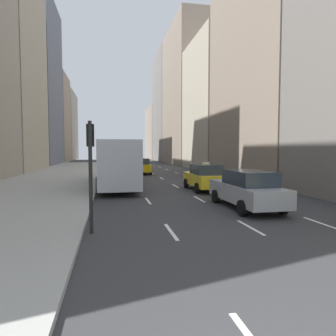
{
  "coord_description": "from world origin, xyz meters",
  "views": [
    {
      "loc": [
        -2.14,
        -1.46,
        2.7
      ],
      "look_at": [
        1.13,
        15.34,
        1.63
      ],
      "focal_mm": 32.0,
      "sensor_mm": 36.0,
      "label": 1
    }
  ],
  "objects": [
    {
      "name": "taxi_third",
      "position": [
        4.0,
        17.33,
        0.88
      ],
      "size": [
        2.02,
        4.4,
        1.87
      ],
      "color": "yellow",
      "rests_on": "ground"
    },
    {
      "name": "sidewalk_left",
      "position": [
        -7.0,
        27.0,
        0.07
      ],
      "size": [
        8.0,
        66.0,
        0.15
      ],
      "primitive_type": "cube",
      "color": "#9E9E99",
      "rests_on": "ground"
    },
    {
      "name": "city_bus",
      "position": [
        -1.61,
        20.78,
        1.79
      ],
      "size": [
        2.8,
        11.61,
        3.25
      ],
      "color": "#B7BCC1",
      "rests_on": "ground"
    },
    {
      "name": "lane_markings",
      "position": [
        2.6,
        23.0,
        0.01
      ],
      "size": [
        5.72,
        56.0,
        0.01
      ],
      "color": "white",
      "rests_on": "ground"
    },
    {
      "name": "traffic_light_pole",
      "position": [
        -2.75,
        8.41,
        2.41
      ],
      "size": [
        0.24,
        0.42,
        3.6
      ],
      "color": "black",
      "rests_on": "ground"
    },
    {
      "name": "sedan_black_near",
      "position": [
        4.0,
        11.18,
        0.89
      ],
      "size": [
        2.02,
        5.0,
        1.74
      ],
      "color": "#9EA0A5",
      "rests_on": "ground"
    },
    {
      "name": "building_row_right",
      "position": [
        12.0,
        46.12,
        12.59
      ],
      "size": [
        6.0,
        92.28,
        37.32
      ],
      "color": "slate",
      "rests_on": "ground"
    },
    {
      "name": "building_row_left",
      "position": [
        -14.0,
        41.41,
        12.31
      ],
      "size": [
        6.0,
        87.44,
        29.13
      ],
      "color": "gray",
      "rests_on": "ground"
    },
    {
      "name": "taxi_second",
      "position": [
        1.2,
        31.22,
        0.88
      ],
      "size": [
        2.02,
        4.4,
        1.87
      ],
      "color": "yellow",
      "rests_on": "ground"
    }
  ]
}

